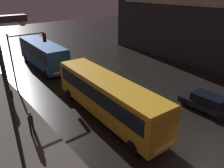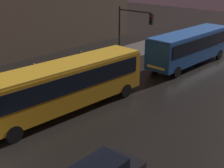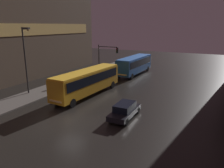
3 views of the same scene
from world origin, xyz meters
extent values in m
plane|color=black|center=(0.00, 0.00, 0.00)|extent=(120.00, 120.00, 0.00)
cube|color=#56514C|center=(-9.00, 10.00, 0.07)|extent=(4.00, 48.00, 0.15)
cube|color=orange|center=(-2.83, 7.55, 1.83)|extent=(3.08, 11.77, 2.56)
cube|color=black|center=(-2.83, 7.55, 2.36)|extent=(3.08, 10.84, 1.10)
cube|color=yellow|center=(-2.83, 7.55, 3.19)|extent=(3.02, 11.54, 0.16)
cube|color=#F4CC72|center=(-3.17, 1.71, 0.95)|extent=(1.69, 0.20, 0.20)
cylinder|color=black|center=(-1.98, 3.07, 0.50)|extent=(0.31, 1.01, 1.00)
cylinder|color=black|center=(-4.19, 3.19, 0.50)|extent=(0.31, 1.01, 1.00)
cylinder|color=black|center=(-1.48, 11.91, 0.50)|extent=(0.31, 1.01, 1.00)
cylinder|color=black|center=(-3.68, 12.03, 0.50)|extent=(0.31, 1.01, 1.00)
cube|color=#194793|center=(-1.94, 21.98, 1.81)|extent=(3.00, 10.59, 2.53)
cube|color=black|center=(-1.94, 21.98, 2.33)|extent=(3.03, 9.76, 1.10)
cube|color=blue|center=(-1.94, 21.98, 3.16)|extent=(2.94, 10.38, 0.16)
cube|color=#F4CC72|center=(-2.17, 16.72, 0.95)|extent=(1.79, 0.18, 0.20)
cylinder|color=black|center=(-0.93, 18.09, 0.50)|extent=(0.29, 1.01, 1.00)
cylinder|color=black|center=(-3.29, 18.19, 0.50)|extent=(0.29, 1.01, 1.00)
cylinder|color=black|center=(-0.60, 25.77, 0.50)|extent=(0.29, 1.01, 1.00)
cylinder|color=black|center=(-2.96, 25.87, 0.50)|extent=(0.29, 1.01, 1.00)
cube|color=black|center=(4.23, 3.12, 0.55)|extent=(1.85, 4.56, 0.50)
cube|color=black|center=(4.23, 3.12, 1.13)|extent=(1.55, 2.52, 0.66)
cylinder|color=black|center=(3.43, 1.54, 0.32)|extent=(0.21, 0.64, 0.64)
cylinder|color=black|center=(5.03, 4.70, 0.32)|extent=(0.21, 0.64, 0.64)
cylinder|color=black|center=(3.39, 4.68, 0.32)|extent=(0.21, 0.64, 0.64)
cylinder|color=black|center=(-8.36, 13.77, 0.56)|extent=(0.14, 0.14, 0.82)
cylinder|color=black|center=(-8.18, 13.77, 0.56)|extent=(0.14, 0.14, 0.82)
cylinder|color=black|center=(-8.27, 13.77, 1.32)|extent=(0.58, 0.58, 0.69)
sphere|color=#8C664C|center=(-8.27, 13.77, 1.77)|extent=(0.22, 0.22, 0.22)
cylinder|color=black|center=(-8.42, 8.87, 0.56)|extent=(0.14, 0.14, 0.81)
cylinder|color=black|center=(-8.24, 8.87, 0.56)|extent=(0.14, 0.14, 0.81)
cylinder|color=#1E283D|center=(-8.33, 8.87, 1.30)|extent=(0.48, 0.48, 0.68)
sphere|color=#8C664C|center=(-8.33, 8.87, 1.75)|extent=(0.22, 0.22, 0.22)
cylinder|color=#2D2D2D|center=(-6.78, 17.36, 2.79)|extent=(0.16, 0.16, 5.59)
cylinder|color=#2D2D2D|center=(-5.04, 17.36, 5.29)|extent=(3.49, 0.12, 0.12)
cube|color=black|center=(-3.29, 17.36, 4.79)|extent=(0.30, 0.24, 0.90)
sphere|color=red|center=(-3.29, 17.22, 5.07)|extent=(0.18, 0.18, 0.18)
sphere|color=#3B2B07|center=(-3.29, 17.22, 4.79)|extent=(0.18, 0.18, 0.18)
sphere|color=black|center=(-3.29, 17.22, 4.51)|extent=(0.18, 0.18, 0.18)
cylinder|color=#2D2D2D|center=(-10.15, 4.50, 4.35)|extent=(0.18, 0.18, 8.40)
cube|color=#383838|center=(-9.55, 4.50, 8.40)|extent=(1.10, 0.36, 0.24)
sphere|color=#F4CC72|center=(-9.15, 4.50, 8.25)|extent=(0.32, 0.32, 0.32)
camera|label=1|loc=(-11.82, -4.26, 9.44)|focal=35.00mm
camera|label=2|loc=(11.78, -4.35, 9.04)|focal=50.00mm
camera|label=3|loc=(11.97, -15.19, 8.73)|focal=35.00mm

